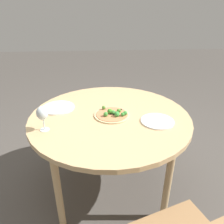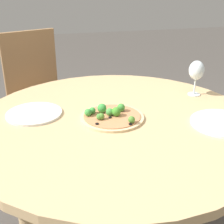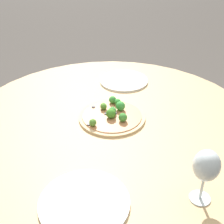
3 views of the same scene
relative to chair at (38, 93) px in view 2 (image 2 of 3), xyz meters
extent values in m
cylinder|color=tan|center=(-0.32, 0.94, 0.19)|extent=(1.23, 1.23, 0.03)
cylinder|color=tan|center=(-0.70, 0.56, -0.17)|extent=(0.05, 0.05, 0.68)
cylinder|color=tan|center=(0.07, 0.56, -0.17)|extent=(0.05, 0.05, 0.68)
cube|color=#997047|center=(-0.02, 0.06, -0.05)|extent=(0.51, 0.51, 0.04)
cube|color=#997047|center=(0.04, -0.11, 0.19)|extent=(0.37, 0.15, 0.44)
cylinder|color=#997047|center=(0.09, 0.28, -0.29)|extent=(0.04, 0.04, 0.44)
cylinder|color=#997047|center=(-0.24, 0.17, -0.29)|extent=(0.04, 0.04, 0.44)
cylinder|color=#997047|center=(0.19, -0.04, -0.29)|extent=(0.04, 0.04, 0.44)
cylinder|color=#997047|center=(-0.13, -0.15, -0.29)|extent=(0.04, 0.04, 0.44)
cylinder|color=#DBBC89|center=(-0.30, 0.94, 0.21)|extent=(0.27, 0.27, 0.01)
cylinder|color=tan|center=(-0.30, 0.94, 0.22)|extent=(0.24, 0.24, 0.00)
sphere|color=green|center=(-0.20, 0.91, 0.24)|extent=(0.03, 0.03, 0.03)
sphere|color=#528A31|center=(-0.25, 0.96, 0.23)|extent=(0.03, 0.03, 0.03)
sphere|color=#409037|center=(-0.35, 0.90, 0.24)|extent=(0.03, 0.03, 0.03)
sphere|color=#499A42|center=(-0.29, 0.93, 0.24)|extent=(0.03, 0.03, 0.03)
sphere|color=#4A8A36|center=(-0.24, 0.96, 0.23)|extent=(0.03, 0.03, 0.03)
sphere|color=#518732|center=(-0.36, 1.02, 0.23)|extent=(0.03, 0.03, 0.03)
sphere|color=#428F2B|center=(-0.31, 0.94, 0.24)|extent=(0.04, 0.04, 0.04)
sphere|color=green|center=(-0.26, 0.89, 0.24)|extent=(0.04, 0.04, 0.04)
sphere|color=green|center=(-0.22, 0.90, 0.23)|extent=(0.03, 0.03, 0.03)
cylinder|color=black|center=(-0.35, 1.04, 0.22)|extent=(0.01, 0.01, 0.00)
cylinder|color=black|center=(-0.29, 0.96, 0.22)|extent=(0.01, 0.01, 0.00)
cylinder|color=black|center=(-0.31, 0.93, 0.22)|extent=(0.01, 0.01, 0.00)
cylinder|color=black|center=(-0.22, 1.00, 0.22)|extent=(0.01, 0.01, 0.00)
cylinder|color=black|center=(-0.29, 0.92, 0.22)|extent=(0.01, 0.01, 0.00)
cylinder|color=silver|center=(-0.77, 0.76, 0.21)|extent=(0.06, 0.06, 0.00)
cylinder|color=silver|center=(-0.77, 0.76, 0.25)|extent=(0.01, 0.01, 0.08)
ellipsoid|color=silver|center=(-0.77, 0.76, 0.33)|extent=(0.08, 0.08, 0.10)
cylinder|color=silver|center=(-0.73, 1.10, 0.21)|extent=(0.26, 0.26, 0.01)
cylinder|color=silver|center=(0.02, 0.82, 0.21)|extent=(0.24, 0.24, 0.01)
camera|label=1|loc=(-0.41, -0.54, 0.99)|focal=35.00mm
camera|label=2|loc=(-0.01, 2.10, 0.78)|focal=50.00mm
camera|label=3|loc=(-1.35, 1.13, 0.91)|focal=50.00mm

